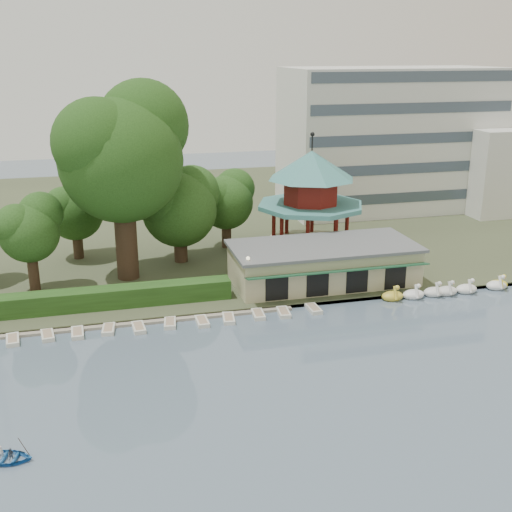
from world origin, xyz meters
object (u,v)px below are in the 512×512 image
object	(u,v)px
pavilion	(311,191)
big_tree	(122,150)
dock	(102,325)
rowboat_with_passengers	(6,454)
boathouse	(323,263)

from	to	relation	value
pavilion	big_tree	bearing A→B (deg)	-169.66
dock	pavilion	xyz separation A→B (m)	(24.00, 14.80, 7.36)
dock	rowboat_with_passengers	distance (m)	19.13
boathouse	rowboat_with_passengers	bearing A→B (deg)	-140.50
boathouse	big_tree	bearing A→B (deg)	161.71
pavilion	big_tree	xyz separation A→B (m)	(-20.83, -3.80, 6.03)
boathouse	pavilion	xyz separation A→B (m)	(2.00, 10.03, 5.11)
boathouse	rowboat_with_passengers	xyz separation A→B (m)	(-27.87, -22.97, -1.93)
pavilion	dock	bearing A→B (deg)	-148.34
boathouse	pavilion	distance (m)	11.43
boathouse	rowboat_with_passengers	distance (m)	36.17
boathouse	rowboat_with_passengers	size ratio (longest dim) A/B	3.76
big_tree	rowboat_with_passengers	bearing A→B (deg)	-107.19
boathouse	big_tree	size ratio (longest dim) A/B	0.94
pavilion	rowboat_with_passengers	distance (m)	45.06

